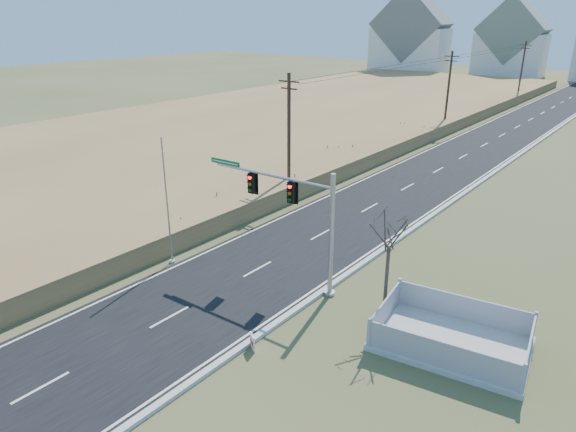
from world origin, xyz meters
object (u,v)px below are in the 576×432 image
Objects in this scene: flagpole at (168,215)px; bare_tree at (390,230)px; traffic_signal_mast at (300,213)px; open_sign at (252,342)px; fence_enclosure at (451,340)px.

flagpole reaches higher than bare_tree.
traffic_signal_mast is 4.86m from bare_tree.
flagpole is 1.33× the size of bare_tree.
flagpole reaches higher than open_sign.
traffic_signal_mast reaches higher than fence_enclosure.
open_sign is at bearing -148.74° from fence_enclosure.
bare_tree reaches higher than open_sign.
fence_enclosure is 15.43m from flagpole.
open_sign is at bearing -19.76° from flagpole.
bare_tree is (-3.25, 0.28, 3.99)m from fence_enclosure.
flagpole is (-8.80, 3.16, 2.45)m from open_sign.
bare_tree is (11.83, 2.37, 1.46)m from flagpole.
open_sign is 9.66m from flagpole.
flagpole is at bearing 179.23° from fence_enclosure.
bare_tree is at bearing 93.08° from open_sign.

